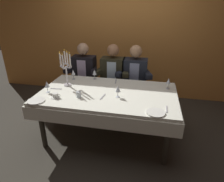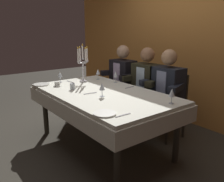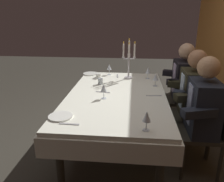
% 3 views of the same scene
% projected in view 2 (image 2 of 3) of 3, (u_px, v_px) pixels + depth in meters
% --- Properties ---
extents(ground_plane, '(12.00, 12.00, 0.00)m').
position_uv_depth(ground_plane, '(103.00, 146.00, 3.18)').
color(ground_plane, '#38342C').
extents(back_wall, '(6.00, 0.12, 2.70)m').
position_uv_depth(back_wall, '(187.00, 38.00, 3.82)').
color(back_wall, '#D2873D').
rests_on(back_wall, ground_plane).
extents(dining_table, '(1.94, 1.14, 0.74)m').
position_uv_depth(dining_table, '(103.00, 101.00, 3.02)').
color(dining_table, white).
rests_on(dining_table, ground_plane).
extents(candelabra, '(0.19, 0.19, 0.56)m').
position_uv_depth(candelabra, '(83.00, 64.00, 3.49)').
color(candelabra, silver).
rests_on(candelabra, dining_table).
extents(dinner_plate_0, '(0.22, 0.22, 0.01)m').
position_uv_depth(dinner_plate_0, '(105.00, 113.00, 2.22)').
color(dinner_plate_0, white).
rests_on(dinner_plate_0, dining_table).
extents(dinner_plate_1, '(0.22, 0.22, 0.01)m').
position_uv_depth(dinner_plate_1, '(41.00, 84.00, 3.36)').
color(dinner_plate_1, white).
rests_on(dinner_plate_1, dining_table).
extents(wine_glass_0, '(0.07, 0.07, 0.16)m').
position_uv_depth(wine_glass_0, '(102.00, 87.00, 2.76)').
color(wine_glass_0, silver).
rests_on(wine_glass_0, dining_table).
extents(wine_glass_1, '(0.07, 0.07, 0.16)m').
position_uv_depth(wine_glass_1, '(98.00, 72.00, 3.70)').
color(wine_glass_1, silver).
rests_on(wine_glass_1, dining_table).
extents(wine_glass_2, '(0.07, 0.07, 0.16)m').
position_uv_depth(wine_glass_2, '(172.00, 93.00, 2.50)').
color(wine_glass_2, silver).
rests_on(wine_glass_2, dining_table).
extents(wine_glass_3, '(0.07, 0.07, 0.16)m').
position_uv_depth(wine_glass_3, '(60.00, 75.00, 3.49)').
color(wine_glass_3, silver).
rests_on(wine_glass_3, dining_table).
extents(wine_glass_4, '(0.07, 0.07, 0.16)m').
position_uv_depth(wine_glass_4, '(115.00, 75.00, 3.49)').
color(wine_glass_4, silver).
rests_on(wine_glass_4, dining_table).
extents(water_tumbler_0, '(0.06, 0.06, 0.08)m').
position_uv_depth(water_tumbler_0, '(72.00, 86.00, 3.10)').
color(water_tumbler_0, silver).
rests_on(water_tumbler_0, dining_table).
extents(coffee_cup_0, '(0.13, 0.12, 0.06)m').
position_uv_depth(coffee_cup_0, '(57.00, 84.00, 3.29)').
color(coffee_cup_0, white).
rests_on(coffee_cup_0, dining_table).
extents(fork_0, '(0.02, 0.17, 0.01)m').
position_uv_depth(fork_0, '(123.00, 115.00, 2.19)').
color(fork_0, '#B7B7BC').
rests_on(fork_0, dining_table).
extents(fork_1, '(0.17, 0.04, 0.01)m').
position_uv_depth(fork_1, '(70.00, 82.00, 3.55)').
color(fork_1, '#B7B7BC').
rests_on(fork_1, dining_table).
extents(fork_2, '(0.04, 0.17, 0.01)m').
position_uv_depth(fork_2, '(90.00, 93.00, 2.92)').
color(fork_2, '#B7B7BC').
rests_on(fork_2, dining_table).
extents(spoon_3, '(0.04, 0.17, 0.01)m').
position_uv_depth(spoon_3, '(130.00, 87.00, 3.21)').
color(spoon_3, '#B7B7BC').
rests_on(spoon_3, dining_table).
extents(seated_diner_0, '(0.63, 0.48, 1.24)m').
position_uv_depth(seated_diner_0, '(123.00, 76.00, 4.02)').
color(seated_diner_0, '#2F2C23').
rests_on(seated_diner_0, ground_plane).
extents(seated_diner_1, '(0.63, 0.48, 1.24)m').
position_uv_depth(seated_diner_1, '(147.00, 81.00, 3.60)').
color(seated_diner_1, '#2F2C23').
rests_on(seated_diner_1, ground_plane).
extents(seated_diner_2, '(0.63, 0.48, 1.24)m').
position_uv_depth(seated_diner_2, '(168.00, 86.00, 3.29)').
color(seated_diner_2, '#2F2C23').
rests_on(seated_diner_2, ground_plane).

